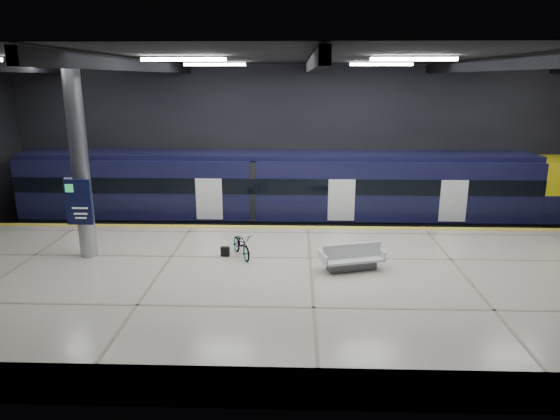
{
  "coord_description": "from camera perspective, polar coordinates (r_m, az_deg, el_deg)",
  "views": [
    {
      "loc": [
        -0.53,
        -17.82,
        7.33
      ],
      "look_at": [
        -1.16,
        1.5,
        2.2
      ],
      "focal_mm": 32.0,
      "sensor_mm": 36.0,
      "label": 1
    }
  ],
  "objects": [
    {
      "name": "info_column",
      "position": [
        18.61,
        -21.92,
        4.92
      ],
      "size": [
        0.9,
        0.78,
        6.9
      ],
      "color": "#9EA0A5",
      "rests_on": "platform"
    },
    {
      "name": "ground",
      "position": [
        19.28,
        3.32,
        -7.51
      ],
      "size": [
        30.0,
        30.0,
        0.0
      ],
      "primitive_type": "plane",
      "color": "black",
      "rests_on": "ground"
    },
    {
      "name": "rails",
      "position": [
        24.43,
        3.02,
        -2.42
      ],
      "size": [
        30.0,
        1.52,
        0.16
      ],
      "color": "gray",
      "rests_on": "ground"
    },
    {
      "name": "train",
      "position": [
        23.92,
        3.87,
        2.1
      ],
      "size": [
        29.4,
        2.84,
        3.79
      ],
      "color": "black",
      "rests_on": "ground"
    },
    {
      "name": "platform",
      "position": [
        16.77,
        3.55,
        -9.03
      ],
      "size": [
        30.0,
        11.0,
        1.1
      ],
      "primitive_type": "cube",
      "color": "beige",
      "rests_on": "ground"
    },
    {
      "name": "safety_strip",
      "position": [
        21.5,
        3.19,
        -1.99
      ],
      "size": [
        30.0,
        0.4,
        0.01
      ],
      "primitive_type": "cube",
      "color": "yellow",
      "rests_on": "platform"
    },
    {
      "name": "pannier_bag",
      "position": [
        18.14,
        -6.28,
        -4.74
      ],
      "size": [
        0.32,
        0.22,
        0.35
      ],
      "primitive_type": "cube",
      "rotation": [
        0.0,
        0.0,
        -0.13
      ],
      "color": "black",
      "rests_on": "platform"
    },
    {
      "name": "bench",
      "position": [
        16.92,
        8.18,
        -5.73
      ],
      "size": [
        2.24,
        1.4,
        0.92
      ],
      "rotation": [
        0.0,
        0.0,
        0.28
      ],
      "color": "#595B60",
      "rests_on": "platform"
    },
    {
      "name": "bicycle",
      "position": [
        17.97,
        -4.41,
        -3.95
      ],
      "size": [
        1.25,
        1.8,
        0.9
      ],
      "primitive_type": "imported",
      "rotation": [
        0.0,
        0.0,
        0.42
      ],
      "color": "#99999E",
      "rests_on": "platform"
    },
    {
      "name": "room_shell",
      "position": [
        17.91,
        3.59,
        9.67
      ],
      "size": [
        30.1,
        16.1,
        8.05
      ],
      "color": "black",
      "rests_on": "ground"
    }
  ]
}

